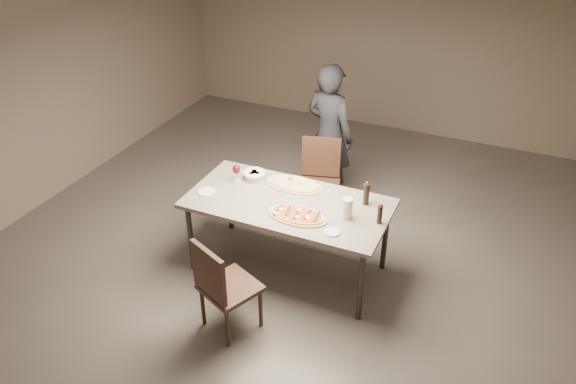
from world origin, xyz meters
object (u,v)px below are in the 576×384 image
at_px(diner, 329,135).
at_px(dining_table, 288,207).
at_px(pepper_mill_left, 380,214).
at_px(zucchini_pizza, 297,215).
at_px(chair_far, 320,176).
at_px(ham_pizza, 294,184).
at_px(chair_near, 221,284).
at_px(bread_basket, 254,174).
at_px(carafe, 347,208).

bearing_deg(diner, dining_table, 111.18).
xyz_separation_m(dining_table, pepper_mill_left, (0.83, 0.01, 0.15)).
relative_size(zucchini_pizza, chair_far, 0.60).
bearing_deg(diner, ham_pizza, 109.08).
height_order(chair_near, chair_far, chair_far).
distance_m(zucchini_pizza, chair_far, 1.18).
bearing_deg(ham_pizza, diner, 91.10).
bearing_deg(bread_basket, dining_table, -28.10).
xyz_separation_m(bread_basket, diner, (0.35, 1.10, -0.00)).
height_order(carafe, diner, diner).
height_order(zucchini_pizza, chair_near, chair_near).
xyz_separation_m(bread_basket, pepper_mill_left, (1.29, -0.24, 0.04)).
height_order(ham_pizza, pepper_mill_left, pepper_mill_left).
height_order(dining_table, bread_basket, bread_basket).
xyz_separation_m(dining_table, ham_pizza, (-0.06, 0.28, 0.07)).
bearing_deg(carafe, pepper_mill_left, 7.96).
xyz_separation_m(carafe, chair_near, (-0.71, -0.92, -0.35)).
xyz_separation_m(dining_table, zucchini_pizza, (0.17, -0.19, 0.07)).
relative_size(ham_pizza, diner, 0.35).
bearing_deg(zucchini_pizza, carafe, 24.50).
relative_size(bread_basket, pepper_mill_left, 1.14).
relative_size(bread_basket, carafe, 1.13).
relative_size(carafe, chair_near, 0.22).
relative_size(pepper_mill_left, carafe, 0.99).
bearing_deg(ham_pizza, pepper_mill_left, -18.24).
distance_m(dining_table, pepper_mill_left, 0.84).
bearing_deg(ham_pizza, dining_table, -78.89).
relative_size(dining_table, ham_pizza, 3.22).
relative_size(dining_table, chair_far, 2.01).
bearing_deg(dining_table, zucchini_pizza, -48.21).
xyz_separation_m(carafe, chair_far, (-0.62, 0.98, -0.34)).
xyz_separation_m(zucchini_pizza, ham_pizza, (-0.23, 0.46, -0.00)).
bearing_deg(diner, chair_near, 105.37).
height_order(zucchini_pizza, bread_basket, bread_basket).
distance_m(pepper_mill_left, chair_far, 1.33).
bearing_deg(chair_near, dining_table, 104.38).
distance_m(ham_pizza, diner, 1.06).
height_order(chair_far, diner, diner).
relative_size(ham_pizza, carafe, 2.96).
bearing_deg(pepper_mill_left, diner, 125.19).
xyz_separation_m(dining_table, bread_basket, (-0.46, 0.24, 0.10)).
height_order(zucchini_pizza, chair_far, chair_far).
relative_size(ham_pizza, bread_basket, 2.61).
distance_m(ham_pizza, carafe, 0.70).
height_order(dining_table, diner, diner).
height_order(dining_table, ham_pizza, ham_pizza).
distance_m(carafe, diner, 1.52).
xyz_separation_m(bread_basket, carafe, (1.01, -0.27, 0.05)).
xyz_separation_m(zucchini_pizza, bread_basket, (-0.62, 0.43, 0.03)).
bearing_deg(ham_pizza, chair_far, 88.30).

